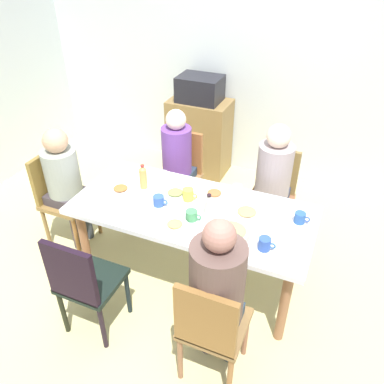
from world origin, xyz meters
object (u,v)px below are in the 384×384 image
chair_3 (60,194)px  cup_5 (133,205)px  person_3 (64,178)px  chair_4 (211,326)px  plate_0 (175,225)px  microwave (200,89)px  cup_1 (192,215)px  cup_2 (265,244)px  bottle_1 (143,177)px  person_1 (176,158)px  person_2 (273,176)px  chair_1 (181,171)px  cup_0 (159,201)px  dining_table (192,217)px  chair_2 (273,191)px  cup_3 (163,176)px  side_cabinet (199,137)px  chair_0 (84,281)px  bottle_0 (209,206)px  cup_4 (300,218)px  bowl_0 (231,235)px  cup_7 (188,195)px  plate_2 (175,194)px  person_4 (217,288)px  plate_1 (214,194)px  cup_6 (237,190)px  plate_3 (247,213)px

chair_3 → cup_5: chair_3 is taller
person_3 → chair_4: person_3 is taller
plate_0 → microwave: 2.08m
cup_1 → microwave: 1.98m
cup_2 → microwave: microwave is taller
person_3 → bottle_1: bearing=8.4°
person_1 → person_2: person_2 is taller
bottle_1 → person_2: bearing=32.4°
cup_1 → chair_1: bearing=119.2°
cup_5 → cup_0: bearing=36.9°
chair_1 → dining_table: bearing=-59.8°
plate_0 → cup_2: size_ratio=1.68×
person_2 → dining_table: bearing=-123.3°
chair_2 → cup_0: size_ratio=7.44×
cup_3 → side_cabinet: 1.49m
chair_0 → bottle_0: (0.62, 0.77, 0.31)m
person_3 → bottle_0: bearing=-1.6°
chair_0 → plate_0: (0.44, 0.54, 0.23)m
cup_4 → chair_2: bearing=116.7°
chair_2 → cup_1: (-0.41, -0.94, 0.26)m
person_2 → cup_4: person_2 is taller
chair_1 → bowl_0: size_ratio=3.59×
cup_7 → person_2: bearing=49.0°
cup_7 → bowl_0: bearing=-36.5°
bottle_1 → cup_3: bearing=59.6°
plate_0 → cup_0: cup_0 is taller
person_3 → plate_2: 1.04m
cup_0 → bowl_0: bearing=-16.3°
person_1 → cup_4: 1.39m
person_4 → plate_1: person_4 is taller
cup_6 → bottle_0: size_ratio=0.62×
chair_2 → chair_0: bearing=-120.2°
chair_1 → chair_2: bearing=0.0°
cup_7 → plate_0: bearing=-82.5°
chair_2 → cup_2: (0.16, -1.04, 0.26)m
person_2 → bottle_0: 0.82m
bowl_0 → chair_0: bearing=-147.7°
plate_3 → bowl_0: bearing=-92.2°
plate_2 → cup_2: (0.83, -0.35, 0.03)m
cup_0 → side_cabinet: bearing=102.1°
person_2 → plate_2: size_ratio=5.44×
plate_1 → cup_7: 0.22m
chair_1 → person_2: bearing=-5.5°
plate_3 → cup_7: (-0.48, 0.00, 0.03)m
bowl_0 → plate_0: bearing=-179.4°
chair_3 → plate_1: chair_3 is taller
chair_2 → microwave: size_ratio=1.88×
person_3 → cup_6: size_ratio=9.78×
person_2 → bowl_0: 0.97m
dining_table → person_1: bearing=123.3°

